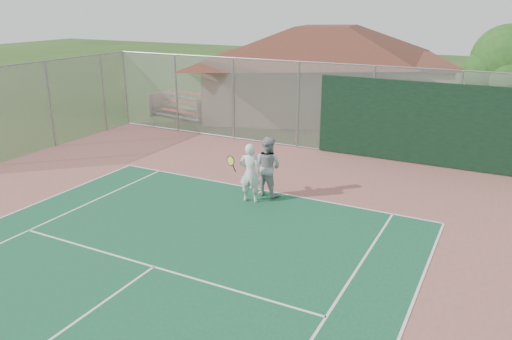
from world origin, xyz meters
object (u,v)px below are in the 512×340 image
Objects in this scene: clubhouse at (325,62)px; player_white_front at (250,173)px; tree at (509,63)px; bleachers at (185,105)px; player_grey_back at (268,167)px.

clubhouse reaches higher than player_white_front.
bleachers is at bearing -169.31° from tree.
clubhouse is at bearing 43.83° from bleachers.
clubhouse is 8.72m from tree.
tree is 2.77× the size of player_white_front.
clubhouse reaches higher than tree.
tree is (14.76, 2.79, 2.64)m from bleachers.
player_white_front is at bearing -118.13° from tree.
player_grey_back is at bearing -118.76° from tree.
player_grey_back reaches higher than bleachers.
player_grey_back is at bearing -32.22° from bleachers.
player_white_front is (2.41, -12.88, -1.85)m from clubhouse.
clubhouse is at bearing -68.22° from player_grey_back.
player_grey_back is (8.79, -8.10, 0.30)m from bleachers.
tree is (8.61, -1.26, 0.52)m from clubhouse.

